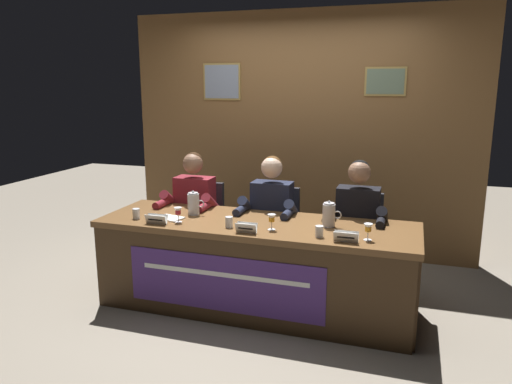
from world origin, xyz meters
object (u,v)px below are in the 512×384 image
at_px(conference_table, 252,254).
at_px(water_cup_center, 229,223).
at_px(panelist_center, 270,214).
at_px(water_cup_right, 319,232).
at_px(water_pitcher_right_side, 329,215).
at_px(chair_center, 275,237).
at_px(nameplate_left, 156,219).
at_px(panelist_left, 191,207).
at_px(panelist_right, 356,221).
at_px(water_pitcher_left_side, 194,204).
at_px(chair_left, 201,230).
at_px(nameplate_center, 246,228).
at_px(juice_glass_right, 368,229).
at_px(nameplate_right, 346,237).
at_px(document_stack_left, 170,218).
at_px(juice_glass_left, 178,212).
at_px(chair_right, 358,245).
at_px(juice_glass_center, 272,219).
at_px(water_cup_left, 136,214).

distance_m(conference_table, water_cup_center, 0.34).
xyz_separation_m(panelist_center, water_cup_center, (-0.15, -0.60, 0.07)).
xyz_separation_m(water_cup_right, water_pitcher_right_side, (0.02, 0.29, 0.06)).
bearing_deg(chair_center, nameplate_left, -129.53).
bearing_deg(conference_table, panelist_left, 146.87).
bearing_deg(panelist_right, water_pitcher_left_side, -166.07).
bearing_deg(panelist_center, chair_left, 165.45).
bearing_deg(nameplate_center, juice_glass_right, 6.69).
distance_m(chair_left, juice_glass_right, 1.90).
height_order(conference_table, water_pitcher_right_side, water_pitcher_right_side).
bearing_deg(water_pitcher_right_side, chair_center, 137.45).
xyz_separation_m(panelist_left, nameplate_right, (1.53, -0.69, 0.07)).
bearing_deg(water_pitcher_left_side, water_cup_right, -14.54).
bearing_deg(nameplate_left, panelist_center, 43.33).
bearing_deg(juice_glass_right, document_stack_left, 177.35).
bearing_deg(water_cup_right, panelist_center, 131.82).
bearing_deg(water_cup_right, juice_glass_left, 178.22).
relative_size(panelist_center, document_stack_left, 5.11).
bearing_deg(conference_table, water_cup_center, -145.32).
distance_m(panelist_center, nameplate_right, 1.04).
distance_m(chair_right, juice_glass_right, 0.90).
bearing_deg(nameplate_center, juice_glass_center, 40.68).
relative_size(chair_left, document_stack_left, 3.74).
xyz_separation_m(juice_glass_left, water_cup_right, (1.17, -0.04, -0.05)).
relative_size(water_cup_center, juice_glass_right, 0.69).
height_order(chair_center, panelist_right, panelist_right).
distance_m(chair_right, document_stack_left, 1.68).
xyz_separation_m(juice_glass_center, water_pitcher_left_side, (-0.77, 0.23, 0.01)).
height_order(chair_left, water_cup_center, chair_left).
distance_m(chair_left, nameplate_left, 0.96).
bearing_deg(water_cup_left, juice_glass_center, 1.85).
xyz_separation_m(panelist_left, water_cup_left, (-0.22, -0.61, 0.07)).
bearing_deg(nameplate_center, water_cup_right, 7.51).
height_order(nameplate_center, juice_glass_right, juice_glass_right).
xyz_separation_m(panelist_right, nameplate_right, (0.00, -0.69, 0.07)).
height_order(juice_glass_left, chair_right, chair_right).
bearing_deg(water_pitcher_right_side, panelist_center, 149.95).
xyz_separation_m(panelist_left, chair_right, (1.53, 0.20, -0.28)).
distance_m(juice_glass_center, water_pitcher_left_side, 0.80).
bearing_deg(nameplate_right, chair_center, 130.76).
bearing_deg(juice_glass_right, water_pitcher_right_side, 141.38).
xyz_separation_m(juice_glass_center, nameplate_right, (0.59, -0.13, -0.05)).
xyz_separation_m(conference_table, water_cup_right, (0.57, -0.13, 0.28)).
distance_m(water_cup_left, water_pitcher_right_side, 1.59).
relative_size(nameplate_left, nameplate_center, 1.11).
distance_m(conference_table, nameplate_left, 0.82).
height_order(conference_table, juice_glass_right, juice_glass_right).
xyz_separation_m(nameplate_right, document_stack_left, (-1.48, 0.17, -0.03)).
xyz_separation_m(chair_left, nameplate_center, (0.79, -0.90, 0.35)).
bearing_deg(water_cup_center, document_stack_left, 172.01).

